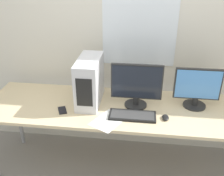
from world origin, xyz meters
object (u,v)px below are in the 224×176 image
Objects in this scene: monitor_main at (136,85)px; monitor_right_near at (197,88)px; pc_tower at (90,81)px; keyboard at (132,115)px; cell_phone at (62,110)px; mouse at (165,118)px.

monitor_main is 0.54m from monitor_right_near.
monitor_right_near is (0.97, 0.03, -0.03)m from pc_tower.
cell_phone is at bearing 178.45° from keyboard.
keyboard is at bearing -95.81° from monitor_main.
cell_phone is (-0.63, 0.02, -0.01)m from keyboard.
cell_phone is at bearing -164.99° from monitor_main.
monitor_right_near is 0.64m from keyboard.
monitor_right_near reaches higher than keyboard.
monitor_main reaches higher than mouse.
monitor_main is at bearing 144.13° from mouse.
pc_tower is at bearing 162.84° from mouse.
pc_tower is 0.36m from cell_phone.
monitor_main is at bearing -174.01° from monitor_right_near.
monitor_right_near is 4.36× the size of mouse.
cell_phone is (-0.91, 0.02, -0.01)m from mouse.
pc_tower reaches higher than monitor_right_near.
keyboard is at bearing -179.79° from mouse.
cell_phone is (-0.22, -0.20, -0.21)m from pc_tower.
mouse is 0.68× the size of cell_phone.
mouse is at bearing -17.16° from pc_tower.
monitor_main is 0.70m from cell_phone.
pc_tower reaches higher than keyboard.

